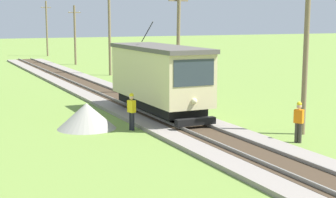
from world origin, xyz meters
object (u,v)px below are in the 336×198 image
(utility_pole_mid, at_px, (178,41))
(gravel_pile, at_px, (87,116))
(red_tram, at_px, (159,77))
(utility_pole_near_tram, at_px, (306,55))
(second_worker, at_px, (132,110))
(utility_pole_horizon, at_px, (47,28))
(track_worker, at_px, (299,120))
(utility_pole_far, at_px, (109,29))
(utility_pole_distant, at_px, (75,34))

(utility_pole_mid, relative_size, gravel_pile, 2.56)
(red_tram, xyz_separation_m, utility_pole_mid, (4.25, 6.48, 1.54))
(utility_pole_near_tram, bearing_deg, utility_pole_mid, 90.00)
(gravel_pile, bearing_deg, second_worker, -34.06)
(red_tram, bearing_deg, utility_pole_horizon, 84.91)
(utility_pole_near_tram, height_order, second_worker, utility_pole_near_tram)
(utility_pole_mid, xyz_separation_m, second_worker, (-6.80, -9.01, -2.75))
(red_tram, distance_m, utility_pole_horizon, 47.91)
(track_worker, bearing_deg, utility_pole_near_tram, -166.49)
(utility_pole_far, relative_size, utility_pole_distant, 1.26)
(red_tram, height_order, utility_pole_far, utility_pole_far)
(utility_pole_horizon, height_order, track_worker, utility_pole_horizon)
(utility_pole_horizon, bearing_deg, utility_pole_near_tram, -90.00)
(utility_pole_distant, bearing_deg, utility_pole_far, -90.00)
(red_tram, height_order, gravel_pile, red_tram)
(red_tram, height_order, utility_pole_horizon, utility_pole_horizon)
(track_worker, relative_size, second_worker, 1.00)
(red_tram, distance_m, utility_pole_distant, 33.32)
(utility_pole_far, bearing_deg, utility_pole_near_tram, -90.00)
(utility_pole_far, xyz_separation_m, utility_pole_distant, (-0.00, 12.14, -0.85))
(red_tram, xyz_separation_m, utility_pole_distant, (4.25, 33.03, 1.20))
(utility_pole_mid, relative_size, utility_pole_far, 0.88)
(red_tram, bearing_deg, second_worker, -135.32)
(utility_pole_mid, xyz_separation_m, utility_pole_distant, (0.00, 26.54, -0.34))
(utility_pole_far, bearing_deg, utility_pole_mid, -90.00)
(utility_pole_far, distance_m, second_worker, 24.59)
(red_tram, height_order, track_worker, red_tram)
(utility_pole_near_tram, bearing_deg, gravel_pile, 148.09)
(utility_pole_far, xyz_separation_m, track_worker, (-1.24, -28.77, -3.26))
(utility_pole_near_tram, height_order, gravel_pile, utility_pole_near_tram)
(utility_pole_far, bearing_deg, track_worker, -92.47)
(utility_pole_near_tram, relative_size, track_worker, 3.98)
(utility_pole_horizon, height_order, second_worker, utility_pole_horizon)
(utility_pole_far, height_order, track_worker, utility_pole_far)
(red_tram, xyz_separation_m, gravel_pile, (-4.39, -1.28, -1.57))
(utility_pole_distant, height_order, track_worker, utility_pole_distant)
(gravel_pile, relative_size, second_worker, 1.59)
(utility_pole_near_tram, height_order, utility_pole_far, utility_pole_far)
(utility_pole_mid, xyz_separation_m, gravel_pile, (-8.64, -7.76, -3.11))
(utility_pole_far, bearing_deg, second_worker, -106.20)
(utility_pole_mid, height_order, utility_pole_far, utility_pole_far)
(utility_pole_mid, xyz_separation_m, track_worker, (-1.24, -14.37, -2.75))
(utility_pole_distant, bearing_deg, second_worker, -100.83)
(utility_pole_far, relative_size, track_worker, 4.65)
(utility_pole_near_tram, relative_size, utility_pole_distant, 1.08)
(utility_pole_far, xyz_separation_m, utility_pole_horizon, (-0.00, 26.81, -0.41))
(utility_pole_horizon, distance_m, gravel_pile, 49.83)
(utility_pole_far, distance_m, utility_pole_horizon, 26.82)
(utility_pole_near_tram, height_order, utility_pole_distant, utility_pole_near_tram)
(utility_pole_mid, distance_m, second_worker, 11.61)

